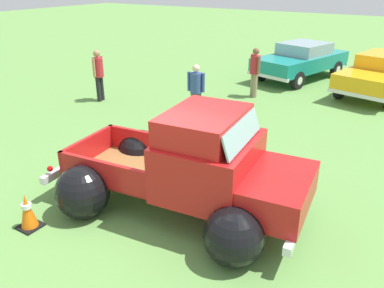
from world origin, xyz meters
TOP-DOWN VIEW (x-y plane):
  - ground_plane at (0.00, 0.00)m, footprint 80.00×80.00m
  - vintage_pickup_truck at (0.39, 0.04)m, footprint 4.79×3.15m
  - show_car_0 at (-1.10, 10.53)m, footprint 2.97×4.65m
  - show_car_1 at (2.03, 9.77)m, footprint 2.68×4.58m
  - spectator_0 at (-1.65, 7.17)m, footprint 0.48×0.48m
  - spectator_1 at (-2.20, 4.26)m, footprint 0.54×0.40m
  - spectator_2 at (-5.83, 4.01)m, footprint 0.40×0.54m
  - lane_cone_0 at (-1.72, -1.85)m, footprint 0.36×0.36m
  - lane_cone_1 at (-0.64, 1.97)m, footprint 0.36×0.36m

SIDE VIEW (x-z plane):
  - ground_plane at x=0.00m, z-range 0.00..0.00m
  - lane_cone_0 at x=-1.72m, z-range 0.00..0.63m
  - lane_cone_1 at x=-0.64m, z-range 0.00..0.63m
  - vintage_pickup_truck at x=0.39m, z-range -0.22..1.74m
  - show_car_1 at x=2.03m, z-range 0.07..1.50m
  - show_car_0 at x=-1.10m, z-range 0.07..1.50m
  - spectator_1 at x=-2.20m, z-range 0.11..1.70m
  - spectator_0 at x=-1.65m, z-range 0.12..1.80m
  - spectator_2 at x=-5.83m, z-range 0.12..1.81m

